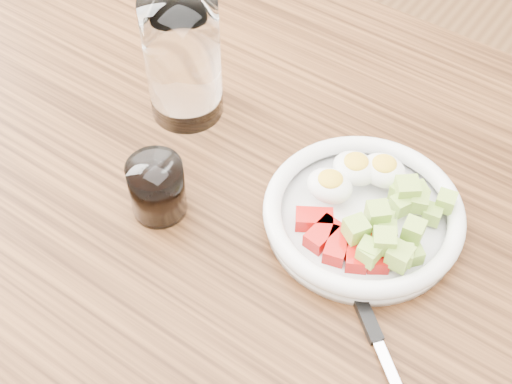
% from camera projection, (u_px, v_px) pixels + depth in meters
% --- Properties ---
extents(dining_table, '(1.50, 0.90, 0.77)m').
position_uv_depth(dining_table, '(258.00, 265.00, 0.91)').
color(dining_table, brown).
rests_on(dining_table, ground).
extents(bowl, '(0.23, 0.23, 0.06)m').
position_uv_depth(bowl, '(364.00, 212.00, 0.81)').
color(bowl, white).
rests_on(bowl, dining_table).
extents(fork, '(0.18, 0.15, 0.01)m').
position_uv_depth(fork, '(369.00, 323.00, 0.74)').
color(fork, black).
rests_on(fork, dining_table).
extents(water_glass, '(0.10, 0.10, 0.17)m').
position_uv_depth(water_glass, '(183.00, 59.00, 0.88)').
color(water_glass, white).
rests_on(water_glass, dining_table).
extents(coffee_glass, '(0.06, 0.06, 0.07)m').
position_uv_depth(coffee_glass, '(157.00, 188.00, 0.81)').
color(coffee_glass, white).
rests_on(coffee_glass, dining_table).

